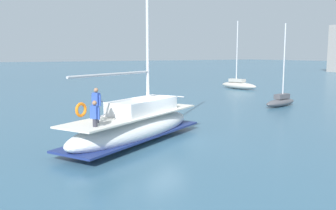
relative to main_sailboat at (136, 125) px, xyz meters
The scene contains 4 objects.
ground_plane 1.78m from the main_sailboat, 87.25° to the left, with size 400.00×400.00×0.00m, color #38607A.
main_sailboat is the anchor object (origin of this frame).
moored_sloop_near 31.11m from the main_sailboat, 127.96° to the left, with size 5.65×2.04×8.70m.
moored_cutter_right 17.45m from the main_sailboat, 107.18° to the left, with size 1.72×4.24×7.11m.
Camera 1 is at (16.88, -10.06, 4.55)m, focal length 39.81 mm.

